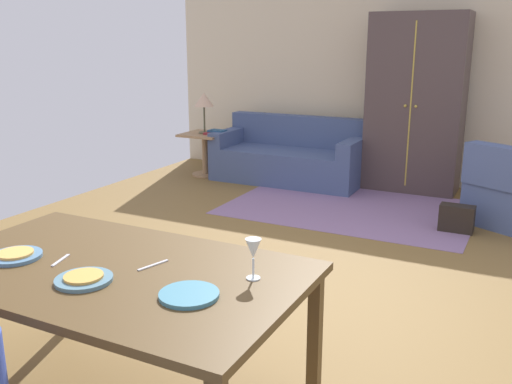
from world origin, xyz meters
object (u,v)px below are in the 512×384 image
object	(u,v)px
wine_glass	(253,250)
armoire	(416,104)
side_table	(205,148)
book_upper	(217,131)
handbag	(457,218)
dining_table	(113,280)
couch	(290,158)
plate_near_child	(84,280)
plate_near_woman	(189,295)
table_lamp	(204,101)
plate_near_man	(15,256)
book_lower	(213,133)

from	to	relation	value
wine_glass	armoire	world-z (taller)	armoire
wine_glass	side_table	world-z (taller)	wine_glass
book_upper	handbag	xyz separation A→B (m)	(3.20, -0.92, -0.49)
dining_table	couch	bearing A→B (deg)	103.71
side_table	wine_glass	bearing A→B (deg)	-55.68
dining_table	side_table	world-z (taller)	dining_table
plate_near_child	armoire	bearing A→B (deg)	86.18
wine_glass	book_upper	size ratio (longest dim) A/B	0.85
plate_near_child	book_upper	size ratio (longest dim) A/B	1.14
plate_near_child	plate_near_woman	world-z (taller)	same
armoire	couch	bearing A→B (deg)	-169.65
table_lamp	book_upper	xyz separation A→B (m)	(0.19, 0.02, -0.39)
plate_near_woman	couch	distance (m)	5.14
table_lamp	book_upper	size ratio (longest dim) A/B	2.45
plate_near_man	handbag	bearing A→B (deg)	66.83
couch	plate_near_woman	bearing A→B (deg)	-71.18
wine_glass	handbag	size ratio (longest dim) A/B	0.58
table_lamp	armoire	bearing A→B (deg)	11.42
dining_table	couch	world-z (taller)	couch
couch	armoire	size ratio (longest dim) A/B	0.91
couch	handbag	world-z (taller)	couch
couch	dining_table	bearing A→B (deg)	-76.29
plate_near_woman	book_lower	xyz separation A→B (m)	(-2.63, 4.55, -0.18)
plate_near_man	armoire	bearing A→B (deg)	80.71
plate_near_child	table_lamp	distance (m)	5.21
armoire	side_table	size ratio (longest dim) A/B	3.62
book_upper	handbag	world-z (taller)	book_upper
armoire	plate_near_man	bearing A→B (deg)	-99.29
plate_near_man	wine_glass	bearing A→B (deg)	14.75
book_lower	plate_near_man	bearing A→B (deg)	-70.22
plate_near_man	wine_glass	world-z (taller)	wine_glass
plate_near_child	handbag	bearing A→B (deg)	73.81
handbag	plate_near_woman	bearing A→B (deg)	-99.24
armoire	side_table	bearing A→B (deg)	-168.58
wine_glass	armoire	distance (m)	4.85
book_lower	handbag	bearing A→B (deg)	-14.93
handbag	plate_near_man	bearing A→B (deg)	-113.17
couch	armoire	bearing A→B (deg)	10.35
dining_table	book_upper	xyz separation A→B (m)	(-2.11, 4.50, -0.07)
dining_table	book_upper	size ratio (longest dim) A/B	8.15
plate_near_man	handbag	size ratio (longest dim) A/B	0.78
wine_glass	book_lower	size ratio (longest dim) A/B	0.85
armoire	handbag	xyz separation A→B (m)	(0.75, -1.43, -0.92)
book_lower	handbag	world-z (taller)	book_lower
plate_near_child	wine_glass	world-z (taller)	wine_glass
dining_table	plate_near_man	xyz separation A→B (m)	(-0.49, -0.12, 0.08)
armoire	book_upper	distance (m)	2.54
dining_table	wine_glass	world-z (taller)	wine_glass
plate_near_child	armoire	distance (m)	5.22
armoire	dining_table	bearing A→B (deg)	-93.96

